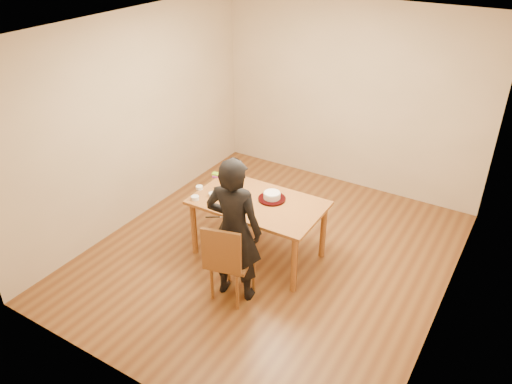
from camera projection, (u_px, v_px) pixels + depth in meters
The scene contains 16 objects.
room_shell at pixel (286, 144), 5.70m from camera, with size 4.00×4.50×2.70m.
dining_table at pixel (258, 203), 5.77m from camera, with size 1.51×0.89×0.04m, color brown.
dining_chair at pixel (232, 262), 5.27m from camera, with size 0.38×0.38×0.04m, color brown.
cake_plate at pixel (272, 199), 5.79m from camera, with size 0.32×0.32×0.02m, color red.
cake at pixel (272, 196), 5.77m from camera, with size 0.20×0.20×0.06m, color white.
frosting_dome at pixel (272, 192), 5.75m from camera, with size 0.19×0.19×0.03m, color white.
frosting_tub at pixel (227, 213), 5.48m from camera, with size 0.08×0.08×0.07m, color white.
frosting_lid at pixel (228, 212), 5.55m from camera, with size 0.09×0.09×0.01m, color #1C47B6.
frosting_dollop at pixel (228, 211), 5.55m from camera, with size 0.04×0.04×0.02m, color white.
ramekin_green at pixel (195, 198), 5.79m from camera, with size 0.09×0.09×0.04m, color white.
ramekin_yellow at pixel (212, 195), 5.86m from camera, with size 0.09×0.09×0.04m, color white.
ramekin_multi at pixel (199, 188), 6.01m from camera, with size 0.08×0.08×0.04m, color white.
candy_box_pink at pixel (218, 176), 6.29m from camera, with size 0.14×0.07×0.02m, color #CA2F8D.
candy_box_green at pixel (218, 174), 6.28m from camera, with size 0.14×0.07×0.02m, color #289A1C.
spatula at pixel (213, 217), 5.47m from camera, with size 0.16×0.01×0.01m, color black.
person at pixel (234, 230), 5.11m from camera, with size 0.60×0.39×1.65m, color black.
Camera 1 is at (2.42, -4.29, 3.70)m, focal length 35.00 mm.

